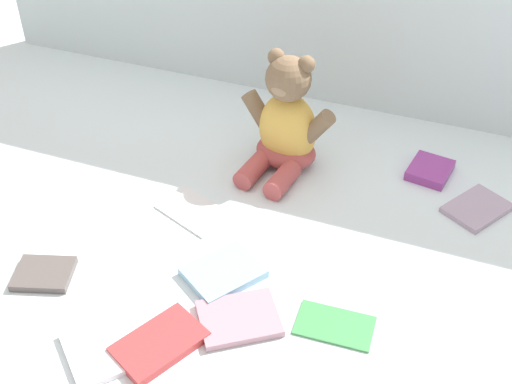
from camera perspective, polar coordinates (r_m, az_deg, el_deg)
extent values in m
plane|color=silver|center=(1.28, 2.02, -0.99)|extent=(3.20, 3.20, 0.00)
ellipsoid|color=#E5B24C|center=(1.35, 2.76, 5.46)|extent=(0.13, 0.11, 0.16)
ellipsoid|color=#B24C4C|center=(1.37, 2.61, 3.56)|extent=(0.14, 0.12, 0.06)
sphere|color=#7A6047|center=(1.28, 2.83, 9.80)|extent=(0.10, 0.10, 0.09)
ellipsoid|color=#997C5E|center=(1.26, 2.12, 8.89)|extent=(0.04, 0.03, 0.03)
sphere|color=#7A6047|center=(1.28, 1.78, 11.64)|extent=(0.04, 0.04, 0.03)
sphere|color=#7A6047|center=(1.26, 4.38, 10.98)|extent=(0.04, 0.04, 0.03)
cylinder|color=#7A6047|center=(1.35, 0.18, 7.11)|extent=(0.08, 0.04, 0.09)
cylinder|color=#7A6047|center=(1.30, 5.32, 5.61)|extent=(0.08, 0.04, 0.09)
cylinder|color=#B24C4C|center=(1.33, -0.30, 1.90)|extent=(0.05, 0.09, 0.04)
cylinder|color=#B24C4C|center=(1.30, 2.29, 1.05)|extent=(0.05, 0.09, 0.04)
cube|color=#B2828F|center=(1.06, -1.48, -10.92)|extent=(0.16, 0.15, 0.01)
cube|color=#A78FA7|center=(1.33, 18.63, -1.34)|extent=(0.14, 0.15, 0.01)
cube|color=#40904D|center=(1.07, 6.85, -11.35)|extent=(0.13, 0.08, 0.01)
cube|color=white|center=(1.05, -13.45, -13.22)|extent=(0.15, 0.15, 0.01)
cube|color=white|center=(1.26, -5.43, -1.61)|extent=(0.16, 0.13, 0.01)
cube|color=#BD383A|center=(1.04, -8.37, -12.87)|extent=(0.14, 0.16, 0.01)
cube|color=#91388E|center=(1.39, 14.86, 1.84)|extent=(0.09, 0.10, 0.02)
cube|color=#58504D|center=(1.19, -17.92, -6.76)|extent=(0.12, 0.10, 0.01)
cube|color=#8CC0DB|center=(1.13, -2.86, -6.99)|extent=(0.15, 0.16, 0.02)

